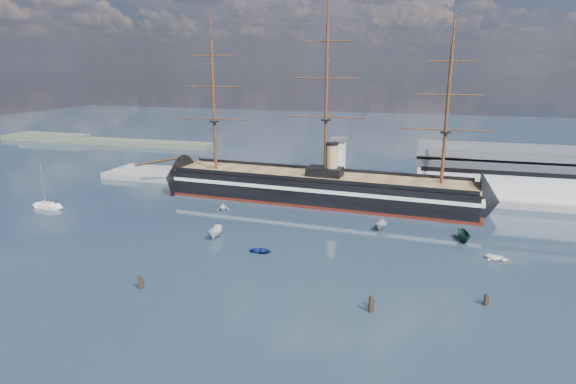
# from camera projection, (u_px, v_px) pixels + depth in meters

# --- Properties ---
(ground) EXTENTS (600.00, 600.00, 0.00)m
(ground) POSITION_uv_depth(u_px,v_px,m) (302.00, 222.00, 121.99)
(ground) COLOR #1E2B3F
(ground) RESTS_ON ground
(quay) EXTENTS (180.00, 18.00, 2.00)m
(quay) POSITION_uv_depth(u_px,v_px,m) (361.00, 191.00, 152.71)
(quay) COLOR slate
(quay) RESTS_ON ground
(warehouse) EXTENTS (63.00, 21.00, 11.60)m
(warehouse) POSITION_uv_depth(u_px,v_px,m) (527.00, 173.00, 141.40)
(warehouse) COLOR #B7BABC
(warehouse) RESTS_ON ground
(quay_tower) EXTENTS (5.00, 5.00, 15.00)m
(quay_tower) POSITION_uv_depth(u_px,v_px,m) (338.00, 161.00, 149.34)
(quay_tower) COLOR silver
(quay_tower) RESTS_ON ground
(shoreline) EXTENTS (120.00, 10.00, 4.00)m
(shoreline) POSITION_uv_depth(u_px,v_px,m) (87.00, 140.00, 247.49)
(shoreline) COLOR #3F4C38
(shoreline) RESTS_ON ground
(warship) EXTENTS (113.35, 21.77, 53.94)m
(warship) POSITION_uv_depth(u_px,v_px,m) (312.00, 188.00, 140.11)
(warship) COLOR black
(warship) RESTS_ON ground
(sailboat) EXTENTS (8.03, 3.40, 12.45)m
(sailboat) POSITION_uv_depth(u_px,v_px,m) (47.00, 205.00, 133.65)
(sailboat) COLOR silver
(sailboat) RESTS_ON ground
(motorboat_a) EXTENTS (7.75, 3.42, 3.01)m
(motorboat_a) POSITION_uv_depth(u_px,v_px,m) (216.00, 237.00, 111.16)
(motorboat_a) COLOR silver
(motorboat_a) RESTS_ON ground
(motorboat_b) EXTENTS (1.27, 2.91, 1.34)m
(motorboat_b) POSITION_uv_depth(u_px,v_px,m) (261.00, 253.00, 101.99)
(motorboat_b) COLOR navy
(motorboat_b) RESTS_ON ground
(motorboat_c) EXTENTS (6.85, 3.56, 2.61)m
(motorboat_c) POSITION_uv_depth(u_px,v_px,m) (381.00, 229.00, 116.53)
(motorboat_c) COLOR gray
(motorboat_c) RESTS_ON ground
(motorboat_d) EXTENTS (6.84, 5.04, 2.30)m
(motorboat_d) POSITION_uv_depth(u_px,v_px,m) (223.00, 210.00, 131.94)
(motorboat_d) COLOR silver
(motorboat_d) RESTS_ON ground
(motorboat_e) EXTENTS (2.81, 3.60, 1.57)m
(motorboat_e) POSITION_uv_depth(u_px,v_px,m) (500.00, 261.00, 97.56)
(motorboat_e) COLOR white
(motorboat_e) RESTS_ON ground
(motorboat_f) EXTENTS (7.50, 3.84, 2.86)m
(motorboat_f) POSITION_uv_depth(u_px,v_px,m) (464.00, 242.00, 108.47)
(motorboat_f) COLOR #143327
(motorboat_f) RESTS_ON ground
(piling_near_left) EXTENTS (0.64, 0.64, 3.21)m
(piling_near_left) POSITION_uv_depth(u_px,v_px,m) (140.00, 289.00, 85.48)
(piling_near_left) COLOR black
(piling_near_left) RESTS_ON ground
(piling_near_right) EXTENTS (0.64, 0.64, 3.56)m
(piling_near_right) POSITION_uv_depth(u_px,v_px,m) (370.00, 312.00, 77.46)
(piling_near_right) COLOR black
(piling_near_right) RESTS_ON ground
(piling_far_right) EXTENTS (0.64, 0.64, 2.76)m
(piling_far_right) POSITION_uv_depth(u_px,v_px,m) (485.00, 305.00, 79.66)
(piling_far_right) COLOR black
(piling_far_right) RESTS_ON ground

